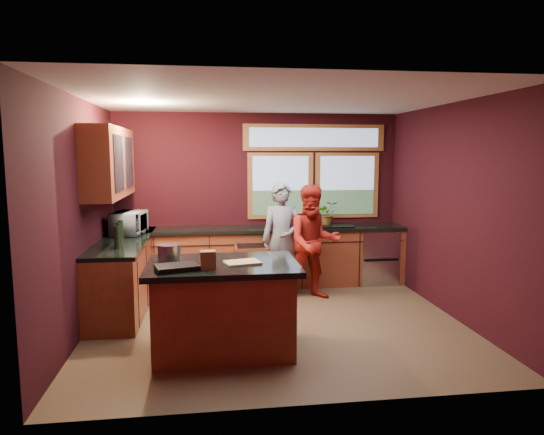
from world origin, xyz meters
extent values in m
plane|color=brown|center=(0.00, 0.00, 0.00)|extent=(4.50, 4.50, 0.00)
cube|color=black|center=(0.00, 2.00, 1.35)|extent=(4.50, 0.02, 2.70)
cube|color=black|center=(0.00, -2.00, 1.35)|extent=(4.50, 0.02, 2.70)
cube|color=black|center=(-2.25, 0.00, 1.35)|extent=(0.02, 4.00, 2.70)
cube|color=black|center=(2.25, 0.00, 1.35)|extent=(0.02, 4.00, 2.70)
cube|color=silver|center=(0.00, 0.00, 2.70)|extent=(4.50, 4.00, 0.02)
cube|color=#7E91AE|center=(0.35, 1.99, 1.55)|extent=(1.06, 0.02, 1.06)
cube|color=#7E91AE|center=(1.45, 1.99, 1.55)|extent=(1.06, 0.02, 1.06)
cube|color=brown|center=(0.90, 1.99, 2.32)|extent=(2.30, 0.02, 0.42)
cube|color=maroon|center=(-2.07, 0.85, 1.95)|extent=(0.36, 1.80, 0.90)
cube|color=maroon|center=(0.00, 1.70, 0.44)|extent=(4.50, 0.60, 0.88)
cube|color=black|center=(0.00, 1.69, 0.91)|extent=(4.50, 0.64, 0.05)
cube|color=#B7B7BC|center=(1.85, 1.68, 0.42)|extent=(0.60, 0.58, 0.85)
cube|color=black|center=(1.10, 1.66, 0.91)|extent=(0.66, 0.46, 0.05)
cube|color=maroon|center=(-1.95, 0.85, 0.44)|extent=(0.60, 2.30, 0.88)
cube|color=black|center=(-1.94, 0.85, 0.91)|extent=(0.64, 2.30, 0.05)
cube|color=maroon|center=(-0.67, -0.77, 0.44)|extent=(1.40, 0.90, 0.88)
cube|color=black|center=(-0.67, -0.77, 0.92)|extent=(1.55, 1.05, 0.06)
imported|color=slate|center=(0.25, 1.13, 0.82)|extent=(0.64, 0.45, 1.65)
imported|color=maroon|center=(0.66, 0.92, 0.82)|extent=(0.82, 0.65, 1.63)
imported|color=#999999|center=(-1.92, 1.28, 1.09)|extent=(0.47, 0.63, 0.32)
imported|color=#999999|center=(1.06, 1.75, 1.12)|extent=(0.35, 0.30, 0.39)
cylinder|color=silver|center=(0.87, 1.70, 1.07)|extent=(0.12, 0.12, 0.28)
cube|color=tan|center=(-0.47, -0.82, 0.95)|extent=(0.40, 0.33, 0.02)
cylinder|color=#AFB0B4|center=(-1.22, -0.62, 1.03)|extent=(0.24, 0.24, 0.18)
cube|color=brown|center=(-0.82, -1.02, 1.03)|extent=(0.15, 0.13, 0.18)
cube|color=black|center=(-1.12, -1.02, 0.97)|extent=(0.46, 0.38, 0.05)
camera|label=1|loc=(-0.82, -5.69, 2.06)|focal=32.00mm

